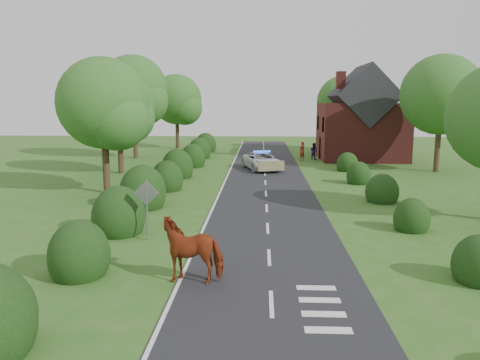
{
  "coord_description": "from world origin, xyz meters",
  "views": [
    {
      "loc": [
        -0.33,
        -16.53,
        5.71
      ],
      "look_at": [
        -1.5,
        9.46,
        1.3
      ],
      "focal_mm": 35.0,
      "sensor_mm": 36.0,
      "label": 1
    }
  ],
  "objects_px": {
    "road_sign": "(147,201)",
    "police_van": "(262,161)",
    "pedestrian_red": "(302,151)",
    "cow": "(193,253)",
    "pedestrian_purple": "(314,151)"
  },
  "relations": [
    {
      "from": "police_van",
      "to": "road_sign",
      "type": "bearing_deg",
      "value": -119.45
    },
    {
      "from": "cow",
      "to": "pedestrian_purple",
      "type": "xyz_separation_m",
      "value": [
        7.36,
        31.63,
        -0.03
      ]
    },
    {
      "from": "pedestrian_red",
      "to": "police_van",
      "type": "bearing_deg",
      "value": 14.91
    },
    {
      "from": "cow",
      "to": "police_van",
      "type": "xyz_separation_m",
      "value": [
        2.25,
        24.63,
        -0.13
      ]
    },
    {
      "from": "police_van",
      "to": "pedestrian_purple",
      "type": "xyz_separation_m",
      "value": [
        5.11,
        7.0,
        0.11
      ]
    },
    {
      "from": "police_van",
      "to": "pedestrian_red",
      "type": "bearing_deg",
      "value": 41.5
    },
    {
      "from": "road_sign",
      "to": "cow",
      "type": "bearing_deg",
      "value": -58.85
    },
    {
      "from": "road_sign",
      "to": "cow",
      "type": "xyz_separation_m",
      "value": [
        2.5,
        -4.13,
        -0.79
      ]
    },
    {
      "from": "road_sign",
      "to": "pedestrian_red",
      "type": "bearing_deg",
      "value": 72.08
    },
    {
      "from": "police_van",
      "to": "pedestrian_purple",
      "type": "distance_m",
      "value": 8.67
    },
    {
      "from": "road_sign",
      "to": "police_van",
      "type": "relative_size",
      "value": 0.44
    },
    {
      "from": "road_sign",
      "to": "police_van",
      "type": "bearing_deg",
      "value": 76.96
    },
    {
      "from": "pedestrian_purple",
      "to": "police_van",
      "type": "bearing_deg",
      "value": 98.16
    },
    {
      "from": "police_van",
      "to": "pedestrian_red",
      "type": "xyz_separation_m",
      "value": [
        3.89,
        6.2,
        0.19
      ]
    },
    {
      "from": "police_van",
      "to": "pedestrian_red",
      "type": "relative_size",
      "value": 3.09
    }
  ]
}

